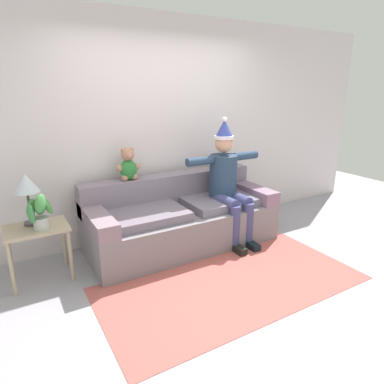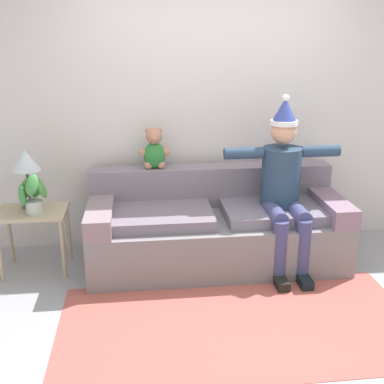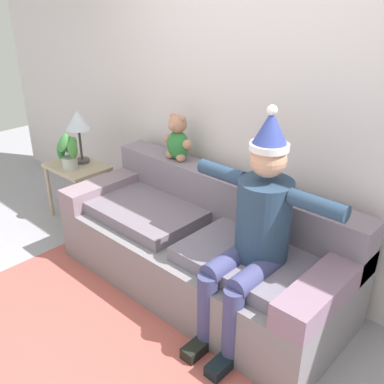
% 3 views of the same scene
% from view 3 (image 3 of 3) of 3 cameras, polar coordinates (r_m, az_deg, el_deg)
% --- Properties ---
extents(ground_plane, '(10.00, 10.00, 0.00)m').
position_cam_3_polar(ground_plane, '(3.01, -12.53, -20.07)').
color(ground_plane, '#9A96A1').
extents(back_wall, '(7.00, 0.10, 2.70)m').
position_cam_3_polar(back_wall, '(3.31, 7.90, 11.74)').
color(back_wall, silver).
rests_on(back_wall, ground_plane).
extents(couch, '(2.26, 0.91, 0.82)m').
position_cam_3_polar(couch, '(3.31, 1.35, -7.28)').
color(couch, slate).
rests_on(couch, ground_plane).
extents(person_seated, '(1.02, 0.77, 1.53)m').
position_cam_3_polar(person_seated, '(2.68, 8.10, -4.94)').
color(person_seated, navy).
rests_on(person_seated, ground_plane).
extents(teddy_bear, '(0.29, 0.17, 0.38)m').
position_cam_3_polar(teddy_bear, '(3.55, -1.90, 6.89)').
color(teddy_bear, '#2D7936').
rests_on(teddy_bear, couch).
extents(side_table, '(0.58, 0.42, 0.56)m').
position_cam_3_polar(side_table, '(4.35, -14.72, 2.28)').
color(side_table, tan).
rests_on(side_table, ground_plane).
extents(table_lamp, '(0.24, 0.24, 0.51)m').
position_cam_3_polar(table_lamp, '(4.25, -14.68, 8.78)').
color(table_lamp, '#4C4548').
rests_on(table_lamp, side_table).
extents(potted_plant, '(0.27, 0.23, 0.38)m').
position_cam_3_polar(potted_plant, '(4.18, -15.83, 5.12)').
color(potted_plant, '#AFB7AC').
rests_on(potted_plant, side_table).
extents(area_rug, '(2.59, 1.28, 0.01)m').
position_cam_3_polar(area_rug, '(2.99, -13.23, -20.39)').
color(area_rug, '#B0544D').
rests_on(area_rug, ground_plane).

